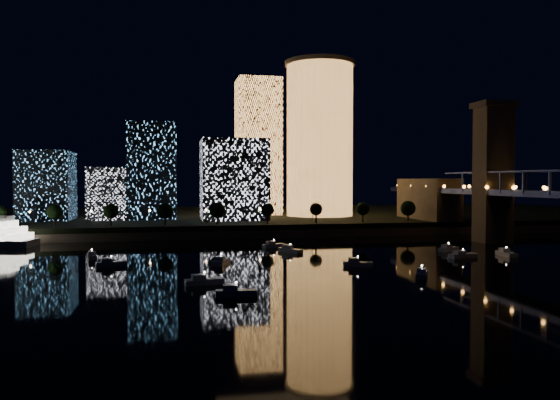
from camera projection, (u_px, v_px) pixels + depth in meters
The scene contains 9 objects.
ground at pixel (371, 271), 133.42m from camera, with size 520.00×520.00×0.00m, color black.
far_bank at pixel (262, 218), 290.07m from camera, with size 420.00×160.00×5.00m, color black.
seawall at pixel (295, 233), 213.69m from camera, with size 420.00×6.00×3.00m, color #6B5E4C.
tower_cylindrical at pixel (320, 139), 265.86m from camera, with size 34.00×34.00×74.80m.
tower_rectangular at pixel (258, 147), 277.86m from camera, with size 21.53×21.53×68.52m, color #FFA851.
midrise_blocks at pixel (153, 180), 243.59m from camera, with size 105.51×40.98×42.88m.
motorboats at pixel (311, 260), 146.60m from camera, with size 121.77×77.47×2.78m.
esplanade_trees at pixel (202, 210), 212.16m from camera, with size 166.66×6.97×8.99m.
street_lamps at pixel (206, 213), 218.46m from camera, with size 132.70×0.70×5.65m.
Camera 1 is at (-48.13, -125.69, 21.94)m, focal length 35.00 mm.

